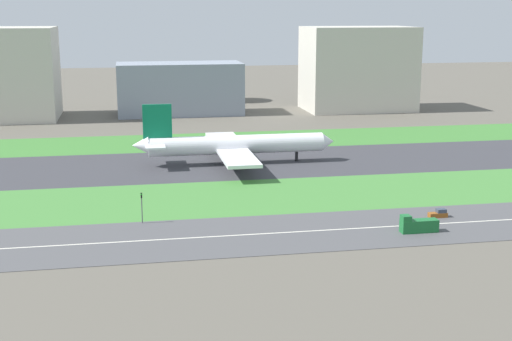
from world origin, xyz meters
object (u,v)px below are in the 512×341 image
object	(u,v)px
fuel_tank_centre	(221,86)
hangar_building	(180,89)
truck_0	(418,225)
traffic_light	(142,206)
car_3	(439,214)
fuel_tank_west	(176,87)
airliner	(232,145)
office_tower	(358,69)

from	to	relation	value
fuel_tank_centre	hangar_building	bearing A→B (deg)	-119.46
truck_0	traffic_light	xyz separation A→B (m)	(-59.98, 17.99, 2.62)
hangar_building	traffic_light	bearing A→B (deg)	-97.37
hangar_building	car_3	bearing A→B (deg)	-75.52
hangar_building	fuel_tank_west	distance (m)	45.20
airliner	truck_0	world-z (taller)	airliner
traffic_light	fuel_tank_west	world-z (taller)	fuel_tank_west
fuel_tank_west	office_tower	bearing A→B (deg)	-27.67
traffic_light	office_tower	bearing A→B (deg)	57.80
fuel_tank_west	fuel_tank_centre	xyz separation A→B (m)	(24.16, 0.00, 0.36)
car_3	airliner	bearing A→B (deg)	120.16
hangar_building	fuel_tank_west	size ratio (longest dim) A/B	3.39
hangar_building	truck_0	bearing A→B (deg)	-78.96
office_tower	hangar_building	bearing A→B (deg)	180.00
fuel_tank_centre	traffic_light	bearing A→B (deg)	-102.34
office_tower	traffic_light	bearing A→B (deg)	-122.20
office_tower	fuel_tank_west	distance (m)	97.65
traffic_light	hangar_building	size ratio (longest dim) A/B	0.12
office_tower	truck_0	bearing A→B (deg)	-104.48
traffic_light	fuel_tank_centre	xyz separation A→B (m)	(47.92, 219.01, 4.08)
airliner	fuel_tank_centre	bearing A→B (deg)	83.57
truck_0	fuel_tank_centre	bearing A→B (deg)	-87.09
car_3	truck_0	bearing A→B (deg)	-133.60
office_tower	fuel_tank_centre	size ratio (longest dim) A/B	2.12
car_3	traffic_light	xyz separation A→B (m)	(-69.51, 7.99, 3.37)
airliner	truck_0	size ratio (longest dim) A/B	7.74
hangar_building	fuel_tank_west	xyz separation A→B (m)	(1.26, 45.00, -4.04)
office_tower	airliner	bearing A→B (deg)	-124.91
office_tower	fuel_tank_west	bearing A→B (deg)	152.33
car_3	office_tower	xyz separation A→B (m)	(40.07, 182.00, 19.20)
truck_0	office_tower	distance (m)	199.16
truck_0	fuel_tank_west	xyz separation A→B (m)	(-36.22, 237.00, 6.34)
office_tower	fuel_tank_west	size ratio (longest dim) A/B	3.03
truck_0	traffic_light	distance (m)	62.68
office_tower	car_3	bearing A→B (deg)	-102.41
car_3	fuel_tank_west	distance (m)	231.67
airliner	hangar_building	distance (m)	114.39
truck_0	traffic_light	size ratio (longest dim) A/B	1.17
traffic_light	airliner	bearing A→B (deg)	63.44
traffic_light	fuel_tank_centre	size ratio (longest dim) A/B	0.30
car_3	fuel_tank_west	bearing A→B (deg)	101.39
hangar_building	fuel_tank_centre	size ratio (longest dim) A/B	2.38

